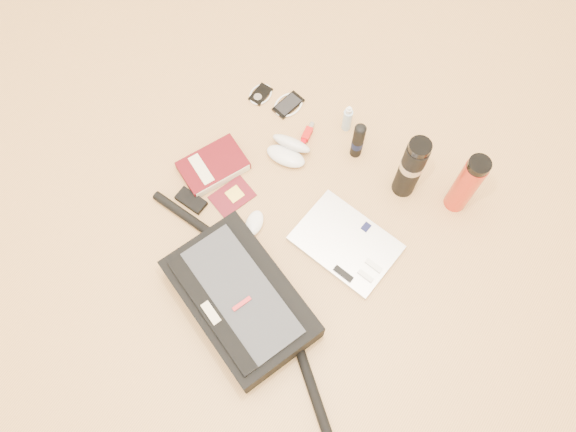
% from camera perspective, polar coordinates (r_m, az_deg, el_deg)
% --- Properties ---
extents(ground, '(4.00, 4.00, 0.00)m').
position_cam_1_polar(ground, '(1.86, -1.84, -1.90)').
color(ground, '#B5854B').
rests_on(ground, ground).
extents(messenger_bag, '(0.91, 0.43, 0.13)m').
position_cam_1_polar(messenger_bag, '(1.74, -4.93, -8.37)').
color(messenger_bag, black).
rests_on(messenger_bag, ground).
extents(laptop, '(0.34, 0.25, 0.03)m').
position_cam_1_polar(laptop, '(1.85, 5.91, -2.79)').
color(laptop, silver).
rests_on(laptop, ground).
extents(book, '(0.22, 0.26, 0.04)m').
position_cam_1_polar(book, '(1.96, -7.60, 5.04)').
color(book, '#48070D').
rests_on(book, ground).
extents(passport, '(0.14, 0.16, 0.01)m').
position_cam_1_polar(passport, '(1.92, -5.68, 2.02)').
color(passport, '#4F0B15').
rests_on(passport, ground).
extents(mouse, '(0.08, 0.11, 0.03)m').
position_cam_1_polar(mouse, '(1.86, -3.45, -0.73)').
color(mouse, white).
rests_on(mouse, ground).
extents(sunglasses_case, '(0.16, 0.14, 0.08)m').
position_cam_1_polar(sunglasses_case, '(1.96, 0.05, 6.72)').
color(sunglasses_case, silver).
rests_on(sunglasses_case, ground).
extents(ipod, '(0.08, 0.09, 0.01)m').
position_cam_1_polar(ipod, '(2.12, -2.81, 12.25)').
color(ipod, black).
rests_on(ipod, ground).
extents(phone, '(0.11, 0.12, 0.01)m').
position_cam_1_polar(phone, '(2.09, 0.03, 11.23)').
color(phone, black).
rests_on(phone, ground).
extents(inhaler, '(0.04, 0.09, 0.02)m').
position_cam_1_polar(inhaler, '(2.02, 2.00, 8.40)').
color(inhaler, '#A81210').
rests_on(inhaler, ground).
extents(spray_bottle, '(0.04, 0.04, 0.13)m').
position_cam_1_polar(spray_bottle, '(2.01, 6.06, 9.76)').
color(spray_bottle, '#97B6CD').
rests_on(spray_bottle, ground).
extents(aerosol_can, '(0.05, 0.05, 0.17)m').
position_cam_1_polar(aerosol_can, '(1.93, 7.13, 7.62)').
color(aerosol_can, black).
rests_on(aerosol_can, ground).
extents(thermos_black, '(0.08, 0.08, 0.29)m').
position_cam_1_polar(thermos_black, '(1.84, 12.39, 4.82)').
color(thermos_black, black).
rests_on(thermos_black, ground).
extents(thermos_red, '(0.09, 0.09, 0.28)m').
position_cam_1_polar(thermos_red, '(1.87, 17.66, 3.08)').
color(thermos_red, '#B12716').
rests_on(thermos_red, ground).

